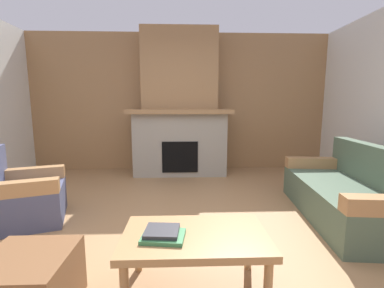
{
  "coord_description": "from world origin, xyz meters",
  "views": [
    {
      "loc": [
        0.04,
        -2.37,
        1.31
      ],
      "look_at": [
        0.17,
        1.08,
        0.79
      ],
      "focal_mm": 24.43,
      "sensor_mm": 36.0,
      "label": 1
    }
  ],
  "objects_px": {
    "couch": "(348,194)",
    "armchair": "(21,197)",
    "coffee_table": "(195,241)",
    "fireplace": "(180,113)",
    "ottoman": "(28,286)"
  },
  "relations": [
    {
      "from": "couch",
      "to": "armchair",
      "type": "height_order",
      "value": "same"
    },
    {
      "from": "fireplace",
      "to": "couch",
      "type": "distance_m",
      "value": 3.05
    },
    {
      "from": "ottoman",
      "to": "couch",
      "type": "bearing_deg",
      "value": 24.7
    },
    {
      "from": "couch",
      "to": "fireplace",
      "type": "bearing_deg",
      "value": 131.98
    },
    {
      "from": "armchair",
      "to": "coffee_table",
      "type": "xyz_separation_m",
      "value": [
        1.89,
        -1.17,
        0.08
      ]
    },
    {
      "from": "coffee_table",
      "to": "ottoman",
      "type": "bearing_deg",
      "value": -169.8
    },
    {
      "from": "fireplace",
      "to": "coffee_table",
      "type": "distance_m",
      "value": 3.4
    },
    {
      "from": "couch",
      "to": "ottoman",
      "type": "xyz_separation_m",
      "value": [
        -2.87,
        -1.32,
        -0.09
      ]
    },
    {
      "from": "couch",
      "to": "armchair",
      "type": "distance_m",
      "value": 3.72
    },
    {
      "from": "fireplace",
      "to": "couch",
      "type": "height_order",
      "value": "fireplace"
    },
    {
      "from": "coffee_table",
      "to": "couch",
      "type": "bearing_deg",
      "value": 31.8
    },
    {
      "from": "coffee_table",
      "to": "ottoman",
      "type": "relative_size",
      "value": 1.92
    },
    {
      "from": "fireplace",
      "to": "armchair",
      "type": "distance_m",
      "value": 2.9
    },
    {
      "from": "coffee_table",
      "to": "armchair",
      "type": "bearing_deg",
      "value": 148.24
    },
    {
      "from": "couch",
      "to": "coffee_table",
      "type": "xyz_separation_m",
      "value": [
        -1.83,
        -1.13,
        0.09
      ]
    }
  ]
}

